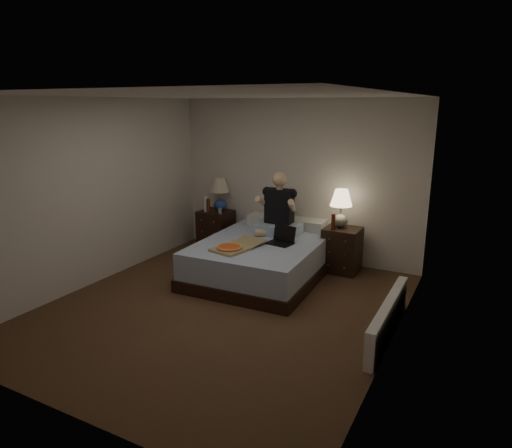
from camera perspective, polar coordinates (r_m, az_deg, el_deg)
The scene contains 19 objects.
floor at distance 5.66m, azimuth -4.31°, elevation -10.43°, with size 4.00×4.50×0.00m, color #543524.
ceiling at distance 5.13m, azimuth -4.86°, elevation 15.76°, with size 4.00×4.50×0.00m, color white.
wall_back at distance 7.22m, azimuth 5.01°, elevation 5.49°, with size 4.00×2.50×0.00m, color silver.
wall_front at distance 3.63m, azimuth -23.87°, elevation -5.10°, with size 4.00×2.50×0.00m, color silver.
wall_left at distance 6.53m, azimuth -19.64°, elevation 3.69°, with size 4.50×2.50×0.00m, color silver.
wall_right at distance 4.54m, azimuth 17.32°, elevation -0.67°, with size 4.50×2.50×0.00m, color silver.
bed at distance 6.57m, azimuth 0.86°, elevation -4.27°, with size 1.59×2.12×0.53m, color #5979B2.
nightstand_left at distance 7.78m, azimuth -5.02°, elevation -0.75°, with size 0.51×0.46×0.67m, color black.
nightstand_right at distance 6.83m, azimuth 10.68°, elevation -3.19°, with size 0.51×0.46×0.66m, color black.
lamp_left at distance 7.68m, azimuth -4.53°, elevation 3.75°, with size 0.32×0.32×0.56m, color #284192, non-canonical shape.
lamp_right at distance 6.73m, azimuth 10.56°, elevation 1.92°, with size 0.32×0.32×0.56m, color gray, non-canonical shape.
water_bottle at distance 7.64m, azimuth -6.28°, elevation 2.47°, with size 0.07×0.07×0.25m, color silver.
soda_can at distance 7.47m, azimuth -4.53°, elevation 1.64°, with size 0.07×0.07×0.10m, color #A1A19D.
beer_bottle_left at distance 7.58m, azimuth -5.97°, elevation 2.30°, with size 0.06×0.06×0.23m, color #501D0B.
beer_bottle_right at distance 6.61m, azimuth 9.63°, elevation 0.26°, with size 0.06×0.06×0.23m, color #4E1E0B.
person at distance 6.69m, azimuth 2.79°, elevation 2.56°, with size 0.66×0.52×0.93m, color black, non-canonical shape.
laptop at distance 6.29m, azimuth 3.00°, elevation -1.47°, with size 0.34×0.28×0.24m, color black, non-canonical shape.
pizza_box at distance 6.02m, azimuth -3.34°, elevation -3.01°, with size 0.40×0.76×0.08m, color tan, non-canonical shape.
radiator at distance 5.14m, azimuth 16.15°, elevation -11.28°, with size 0.10×1.60×0.40m, color white.
Camera 1 is at (2.75, -4.33, 2.41)m, focal length 32.00 mm.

